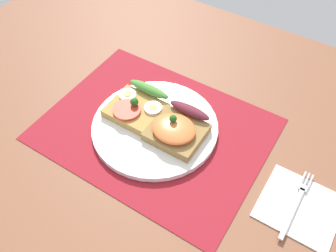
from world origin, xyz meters
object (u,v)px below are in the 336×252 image
at_px(napkin, 300,206).
at_px(fork, 297,202).
at_px(plate, 155,127).
at_px(sandwich_salmon, 177,129).
at_px(sandwich_egg_tomato, 137,106).

height_order(napkin, fork, fork).
xyz_separation_m(plate, napkin, (0.30, -0.01, -0.01)).
relative_size(plate, sandwich_salmon, 2.33).
bearing_deg(sandwich_egg_tomato, fork, -3.88).
xyz_separation_m(sandwich_salmon, fork, (0.24, -0.01, -0.02)).
bearing_deg(sandwich_egg_tomato, plate, -14.65).
xyz_separation_m(sandwich_egg_tomato, fork, (0.34, -0.02, -0.02)).
bearing_deg(fork, plate, 178.02).
height_order(plate, sandwich_salmon, sandwich_salmon).
height_order(sandwich_salmon, napkin, sandwich_salmon).
distance_m(sandwich_egg_tomato, fork, 0.34).
relative_size(napkin, fork, 0.90).
distance_m(plate, sandwich_egg_tomato, 0.05).
height_order(plate, fork, plate).
bearing_deg(plate, sandwich_egg_tomato, 165.35).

